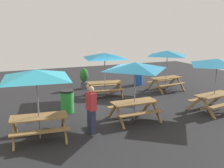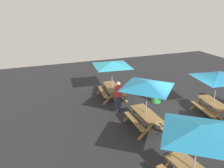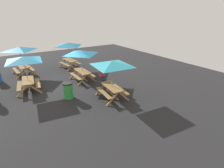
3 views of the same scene
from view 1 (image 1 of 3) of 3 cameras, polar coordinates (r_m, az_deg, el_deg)
The scene contains 10 objects.
ground_plane at distance 11.31m, azimuth 1.20°, elevation -5.63°, with size 24.98×24.98×0.00m, color #232326.
picnic_table_0 at distance 8.16m, azimuth -16.90°, elevation 1.02°, with size 2.82×2.82×2.34m.
picnic_table_1 at distance 12.94m, azimuth -1.67°, elevation 5.76°, with size 2.80×2.80×2.34m.
picnic_table_2 at distance 9.49m, azimuth 5.34°, elevation 3.12°, with size 2.01×2.01×2.34m.
picnic_table_3 at distance 11.38m, azimuth 22.85°, elevation 3.79°, with size 2.26×2.26×2.34m.
picnic_table_4 at distance 14.51m, azimuth 12.52°, elevation 6.23°, with size 2.18×2.18×2.34m.
trash_bin_blue at distance 15.93m, azimuth 6.06°, elevation 1.59°, with size 0.59×0.59×0.98m.
trash_bin_green at distance 10.85m, azimuth -10.21°, elevation -3.90°, with size 0.59×0.59×0.98m.
potted_plant_0 at distance 14.89m, azimuth -6.40°, elevation 1.40°, with size 0.51×0.51×1.22m.
person_standing at distance 8.51m, azimuth -4.75°, elevation -5.68°, with size 0.30×0.40×1.67m.
Camera 1 is at (4.34, 9.80, 3.58)m, focal length 40.00 mm.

